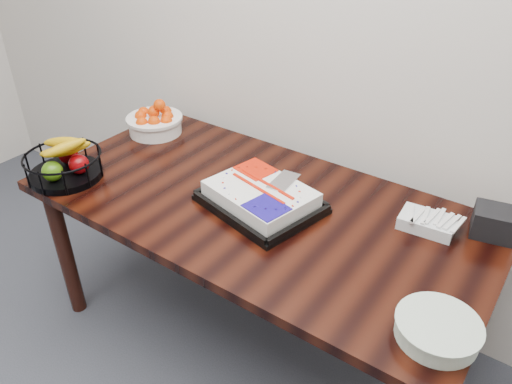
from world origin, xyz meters
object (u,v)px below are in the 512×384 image
Objects in this scene: cake_tray at (261,197)px; plate_stack at (437,330)px; napkin_box at (494,222)px; fruit_basket at (64,163)px; table at (256,220)px; tangerine_bowl at (154,119)px.

cake_tray is 0.80m from plate_stack.
fruit_basket is at bearing -158.16° from napkin_box.
table is 12.59× the size of napkin_box.
table is 0.87m from napkin_box.
tangerine_bowl is 1.62m from plate_stack.
tangerine_bowl is at bearing -176.33° from napkin_box.
table is 0.84m from plate_stack.
plate_stack is (1.55, 0.05, -0.04)m from fruit_basket.
cake_tray is 0.82m from tangerine_bowl.
table is 0.80m from tangerine_bowl.
table is at bearing -158.41° from napkin_box.
tangerine_bowl is at bearing 163.84° from cake_tray.
tangerine_bowl reaches higher than napkin_box.
table is at bearing 22.10° from fruit_basket.
tangerine_bowl reaches higher than cake_tray.
plate_stack is at bearing -17.95° from cake_tray.
tangerine_bowl is (-0.76, 0.22, 0.16)m from table.
plate_stack is 0.58m from napkin_box.
table is at bearing 159.02° from cake_tray.
fruit_basket is 1.68m from napkin_box.
tangerine_bowl is 0.52m from fruit_basket.
table is 6.62× the size of tangerine_bowl.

